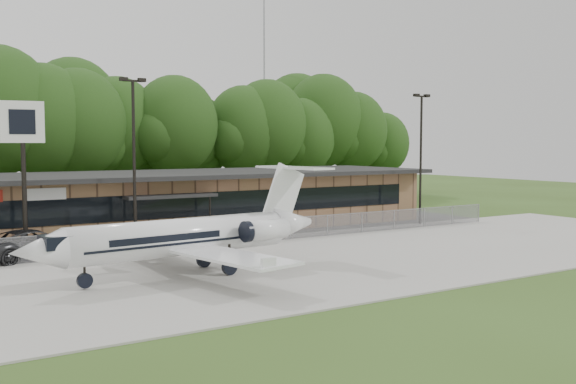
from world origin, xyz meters
TOP-DOWN VIEW (x-y plane):
  - ground at (0.00, 0.00)m, footprint 160.00×160.00m
  - apron at (0.00, 8.00)m, footprint 64.00×18.00m
  - parking_lot at (0.00, 19.50)m, footprint 50.00×9.00m
  - terminal at (-0.00, 23.94)m, footprint 41.00×11.65m
  - fence at (0.00, 15.00)m, footprint 46.00×0.04m
  - treeline at (0.00, 42.00)m, footprint 72.00×12.00m
  - radio_mast at (22.00, 48.00)m, footprint 0.20×0.20m
  - light_pole_mid at (-5.00, 16.50)m, footprint 1.55×0.30m
  - light_pole_right at (18.00, 16.50)m, footprint 1.55×0.30m
  - business_jet at (-5.22, 7.71)m, footprint 15.71×14.02m
  - suv at (-10.78, 16.78)m, footprint 6.54×4.74m
  - pole_sign at (-11.10, 16.79)m, footprint 2.28×0.62m

SIDE VIEW (x-z plane):
  - ground at x=0.00m, z-range 0.00..0.00m
  - parking_lot at x=0.00m, z-range 0.00..0.06m
  - apron at x=0.00m, z-range 0.00..0.08m
  - fence at x=0.00m, z-range 0.02..1.54m
  - suv at x=-10.78m, z-range 0.00..1.65m
  - business_jet at x=-5.22m, z-range -0.75..4.53m
  - terminal at x=0.00m, z-range 0.03..4.33m
  - light_pole_mid at x=-5.00m, z-range 0.86..11.09m
  - light_pole_right at x=18.00m, z-range 0.86..11.09m
  - pole_sign at x=-11.10m, z-range 2.30..10.97m
  - treeline at x=0.00m, z-range 0.00..15.00m
  - radio_mast at x=22.00m, z-range 0.00..25.00m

